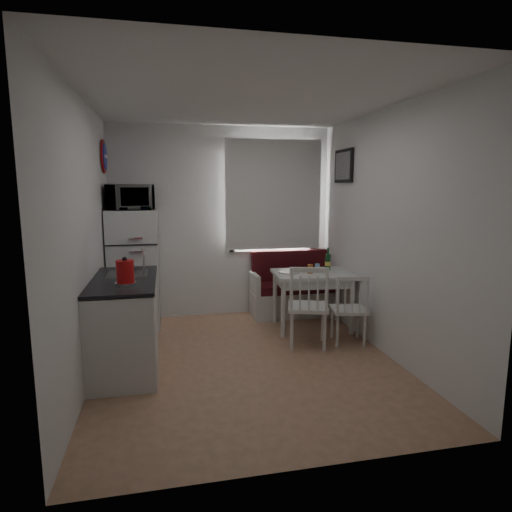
# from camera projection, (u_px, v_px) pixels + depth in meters

# --- Properties ---
(floor) EXTENTS (3.00, 3.50, 0.02)m
(floor) POSITION_uv_depth(u_px,v_px,m) (247.00, 362.00, 4.42)
(floor) COLOR #9E7454
(floor) RESTS_ON ground
(ceiling) EXTENTS (3.00, 3.50, 0.02)m
(ceiling) POSITION_uv_depth(u_px,v_px,m) (246.00, 99.00, 4.00)
(ceiling) COLOR white
(ceiling) RESTS_ON wall_back
(wall_back) EXTENTS (3.00, 0.02, 2.60)m
(wall_back) POSITION_uv_depth(u_px,v_px,m) (223.00, 222.00, 5.90)
(wall_back) COLOR white
(wall_back) RESTS_ON floor
(wall_front) EXTENTS (3.00, 0.02, 2.60)m
(wall_front) POSITION_uv_depth(u_px,v_px,m) (303.00, 270.00, 2.52)
(wall_front) COLOR white
(wall_front) RESTS_ON floor
(wall_left) EXTENTS (0.02, 3.50, 2.60)m
(wall_left) POSITION_uv_depth(u_px,v_px,m) (85.00, 241.00, 3.90)
(wall_left) COLOR white
(wall_left) RESTS_ON floor
(wall_right) EXTENTS (0.02, 3.50, 2.60)m
(wall_right) POSITION_uv_depth(u_px,v_px,m) (386.00, 233.00, 4.52)
(wall_right) COLOR white
(wall_right) RESTS_ON floor
(window) EXTENTS (1.22, 0.06, 1.47)m
(window) POSITION_uv_depth(u_px,v_px,m) (273.00, 199.00, 5.96)
(window) COLOR white
(window) RESTS_ON wall_back
(curtain) EXTENTS (1.35, 0.02, 1.50)m
(curtain) POSITION_uv_depth(u_px,v_px,m) (274.00, 195.00, 5.89)
(curtain) COLOR white
(curtain) RESTS_ON wall_back
(kitchen_counter) EXTENTS (0.62, 1.32, 1.16)m
(kitchen_counter) POSITION_uv_depth(u_px,v_px,m) (126.00, 322.00, 4.25)
(kitchen_counter) COLOR white
(kitchen_counter) RESTS_ON floor
(wall_sign) EXTENTS (0.03, 0.40, 0.40)m
(wall_sign) POSITION_uv_depth(u_px,v_px,m) (105.00, 156.00, 5.17)
(wall_sign) COLOR #1B2DA7
(wall_sign) RESTS_ON wall_left
(picture_frame) EXTENTS (0.04, 0.52, 0.42)m
(picture_frame) POSITION_uv_depth(u_px,v_px,m) (343.00, 166.00, 5.46)
(picture_frame) COLOR black
(picture_frame) RESTS_ON wall_right
(bench) EXTENTS (1.25, 0.48, 0.89)m
(bench) POSITION_uv_depth(u_px,v_px,m) (295.00, 294.00, 6.03)
(bench) COLOR white
(bench) RESTS_ON floor
(dining_table) EXTENTS (1.02, 0.75, 0.73)m
(dining_table) POSITION_uv_depth(u_px,v_px,m) (312.00, 279.00, 5.37)
(dining_table) COLOR white
(dining_table) RESTS_ON floor
(chair_left) EXTENTS (0.55, 0.54, 0.50)m
(chair_left) POSITION_uv_depth(u_px,v_px,m) (311.00, 298.00, 4.69)
(chair_left) COLOR white
(chair_left) RESTS_ON floor
(chair_right) EXTENTS (0.44, 0.43, 0.44)m
(chair_right) POSITION_uv_depth(u_px,v_px,m) (352.00, 302.00, 4.81)
(chair_right) COLOR white
(chair_right) RESTS_ON floor
(fridge) EXTENTS (0.60, 0.60, 1.51)m
(fridge) POSITION_uv_depth(u_px,v_px,m) (134.00, 269.00, 5.40)
(fridge) COLOR white
(fridge) RESTS_ON floor
(microwave) EXTENTS (0.56, 0.38, 0.31)m
(microwave) POSITION_uv_depth(u_px,v_px,m) (131.00, 197.00, 5.21)
(microwave) COLOR white
(microwave) RESTS_ON fridge
(kettle) EXTENTS (0.19, 0.19, 0.25)m
(kettle) POSITION_uv_depth(u_px,v_px,m) (125.00, 272.00, 3.86)
(kettle) COLOR red
(kettle) RESTS_ON kitchen_counter
(wine_bottle) EXTENTS (0.07, 0.07, 0.29)m
(wine_bottle) POSITION_uv_depth(u_px,v_px,m) (328.00, 259.00, 5.48)
(wine_bottle) COLOR #154322
(wine_bottle) RESTS_ON dining_table
(drinking_glass_orange) EXTENTS (0.07, 0.07, 0.11)m
(drinking_glass_orange) POSITION_uv_depth(u_px,v_px,m) (310.00, 269.00, 5.29)
(drinking_glass_orange) COLOR orange
(drinking_glass_orange) RESTS_ON dining_table
(drinking_glass_blue) EXTENTS (0.06, 0.06, 0.10)m
(drinking_glass_blue) POSITION_uv_depth(u_px,v_px,m) (317.00, 267.00, 5.42)
(drinking_glass_blue) COLOR #8CB5EF
(drinking_glass_blue) RESTS_ON dining_table
(plate) EXTENTS (0.26, 0.26, 0.02)m
(plate) POSITION_uv_depth(u_px,v_px,m) (289.00, 272.00, 5.32)
(plate) COLOR white
(plate) RESTS_ON dining_table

